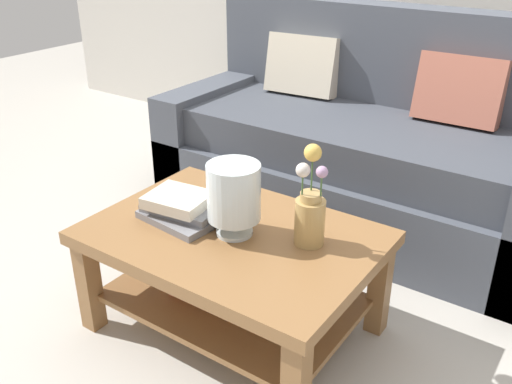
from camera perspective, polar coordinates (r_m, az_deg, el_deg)
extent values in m
plane|color=#B7B2A8|center=(2.54, 3.46, -9.16)|extent=(10.00, 10.00, 0.00)
cube|color=#474C56|center=(3.02, 9.87, 0.52)|extent=(2.03, 0.90, 0.36)
cube|color=#40444E|center=(2.88, 10.03, 5.33)|extent=(1.79, 0.74, 0.20)
cube|color=#474C56|center=(3.14, 13.44, 11.56)|extent=(2.03, 0.20, 0.70)
cube|color=#474C56|center=(3.41, -3.97, 6.13)|extent=(0.20, 0.90, 0.60)
cube|color=beige|center=(3.21, 4.78, 12.65)|extent=(0.41, 0.22, 0.34)
cube|color=#B26651|center=(2.89, 19.89, 9.68)|extent=(0.40, 0.19, 0.34)
cube|color=olive|center=(2.07, -2.38, -4.62)|extent=(1.03, 0.72, 0.05)
cube|color=olive|center=(2.28, -16.48, -8.99)|extent=(0.07, 0.07, 0.38)
cube|color=olive|center=(2.63, -6.34, -2.92)|extent=(0.07, 0.07, 0.38)
cube|color=olive|center=(2.22, 12.34, -9.46)|extent=(0.07, 0.07, 0.38)
cube|color=olive|center=(2.22, -2.25, -10.60)|extent=(0.91, 0.60, 0.02)
cube|color=#993833|center=(2.23, -4.33, -9.48)|extent=(0.31, 0.25, 0.04)
cube|color=slate|center=(2.14, -7.47, -2.44)|extent=(0.31, 0.24, 0.03)
cube|color=slate|center=(2.15, -7.43, -1.56)|extent=(0.30, 0.20, 0.03)
cube|color=beige|center=(2.13, -7.82, -0.79)|extent=(0.25, 0.21, 0.04)
cylinder|color=silver|center=(2.04, -2.18, -4.01)|extent=(0.13, 0.13, 0.02)
cylinder|color=silver|center=(2.02, -2.20, -3.22)|extent=(0.04, 0.04, 0.05)
cylinder|color=silver|center=(1.96, -2.26, 0.01)|extent=(0.19, 0.19, 0.20)
sphere|color=#993833|center=(2.00, -2.89, -0.98)|extent=(0.05, 0.05, 0.05)
sphere|color=#2D333D|center=(1.98, -1.33, -1.21)|extent=(0.06, 0.06, 0.06)
cylinder|color=tan|center=(1.95, 5.44, -3.03)|extent=(0.11, 0.11, 0.16)
cylinder|color=tan|center=(1.91, 5.56, -0.48)|extent=(0.07, 0.07, 0.03)
cylinder|color=#426638|center=(1.87, 6.60, 0.63)|extent=(0.01, 0.01, 0.08)
sphere|color=#B28CB7|center=(1.85, 6.68, 2.02)|extent=(0.04, 0.04, 0.04)
cylinder|color=#426638|center=(1.90, 5.66, 1.81)|extent=(0.01, 0.01, 0.12)
sphere|color=gold|center=(1.87, 5.76, 3.97)|extent=(0.06, 0.06, 0.06)
cylinder|color=#426638|center=(1.87, 4.71, 0.77)|extent=(0.01, 0.01, 0.07)
sphere|color=silver|center=(1.85, 4.77, 2.22)|extent=(0.05, 0.05, 0.05)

